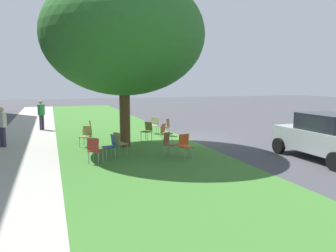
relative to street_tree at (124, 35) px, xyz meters
The scene contains 18 objects.
ground 5.89m from the street_tree, 70.79° to the right, with size 80.00×80.00×0.00m, color #424247.
grass_verge 4.78m from the street_tree, 11.56° to the right, with size 48.00×6.00×0.01m, color #3D752D.
sidewalk_strip 6.33m from the street_tree, 73.88° to the left, with size 48.00×2.80×0.01m, color #ADA89E.
street_tree is the anchor object (origin of this frame).
chair_0 5.64m from the street_tree, 35.44° to the right, with size 0.58×0.58×0.88m.
chair_1 5.30m from the street_tree, 152.02° to the right, with size 0.48×0.47×0.88m.
chair_2 4.88m from the street_tree, 153.99° to the right, with size 0.59×0.59×0.88m.
chair_3 4.43m from the street_tree, 71.35° to the left, with size 0.58×0.58×0.88m.
chair_4 5.19m from the street_tree, 149.46° to the left, with size 0.58×0.58×0.88m.
chair_5 5.32m from the street_tree, 49.53° to the right, with size 0.58×0.58×0.88m.
chair_6 4.43m from the street_tree, 50.16° to the right, with size 0.58×0.58×0.88m.
chair_7 4.48m from the street_tree, 160.72° to the left, with size 0.55×0.56×0.88m.
chair_8 4.75m from the street_tree, 155.82° to the left, with size 0.49×0.50×0.88m.
chair_9 5.07m from the street_tree, 25.35° to the left, with size 0.48×0.48×0.88m.
chair_10 4.51m from the street_tree, 85.22° to the right, with size 0.59×0.59×0.88m.
parked_car 8.66m from the street_tree, 127.44° to the right, with size 3.70×1.92×1.65m.
pedestrian_0 8.26m from the street_tree, 28.02° to the left, with size 0.41×0.38×1.69m.
pedestrian_1 6.36m from the street_tree, 72.43° to the left, with size 0.38×0.40×1.69m.
Camera 1 is at (-15.48, 6.40, 2.79)m, focal length 36.85 mm.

